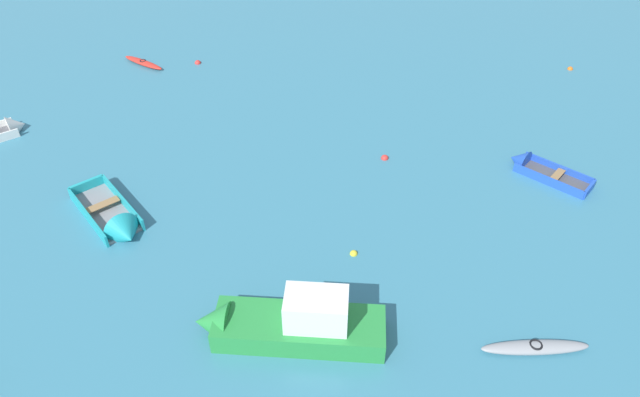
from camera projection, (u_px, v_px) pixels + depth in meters
kayak_red_midfield_left at (143, 63)px, 34.35m from camera, size 2.92×2.00×0.29m
kayak_grey_near_left at (535, 347)px, 18.46m from camera, size 3.57×0.90×0.34m
rowboat_white_outer_right at (1, 132)px, 28.32m from camera, size 3.78×3.41×1.21m
rowboat_turquoise_near_right at (117, 224)px, 22.97m from camera, size 4.14×4.32×1.46m
rowboat_blue_cluster_outer at (533, 167)px, 26.05m from camera, size 3.66×3.18×1.14m
motor_launch_green_far_left at (287, 323)px, 18.58m from camera, size 6.28×1.81×2.29m
mooring_buoy_near_foreground at (354, 254)px, 21.98m from camera, size 0.30×0.30×0.30m
mooring_buoy_midfield at (198, 63)px, 34.60m from camera, size 0.38×0.38×0.38m
mooring_buoy_central at (385, 158)px, 26.89m from camera, size 0.36×0.36×0.36m
mooring_buoy_between_boats_right at (570, 69)px, 33.98m from camera, size 0.32×0.32×0.32m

